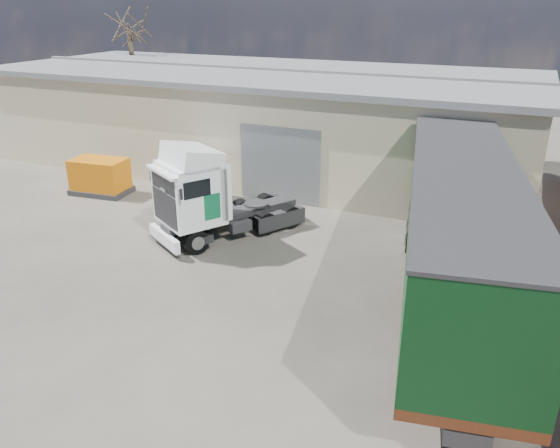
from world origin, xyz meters
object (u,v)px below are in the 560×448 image
at_px(bare_tree, 128,15).
at_px(tractor_unit, 208,199).
at_px(panel_van, 194,192).
at_px(orange_skip, 100,179).
at_px(box_trailer, 459,224).

height_order(bare_tree, tractor_unit, bare_tree).
distance_m(panel_van, orange_skip, 5.84).
distance_m(box_trailer, orange_skip, 17.95).
bearing_deg(panel_van, tractor_unit, -67.56).
height_order(tractor_unit, panel_van, tractor_unit).
xyz_separation_m(box_trailer, panel_van, (-11.57, 3.47, -1.75)).
bearing_deg(box_trailer, orange_skip, 156.64).
distance_m(bare_tree, orange_skip, 16.23).
relative_size(tractor_unit, box_trailer, 0.44).
height_order(box_trailer, orange_skip, box_trailer).
relative_size(bare_tree, panel_van, 1.79).
bearing_deg(tractor_unit, box_trailer, 21.81).
bearing_deg(panel_van, box_trailer, -38.82).
xyz_separation_m(tractor_unit, box_trailer, (9.58, -1.46, 1.11)).
xyz_separation_m(tractor_unit, panel_van, (-1.98, 2.01, -0.64)).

